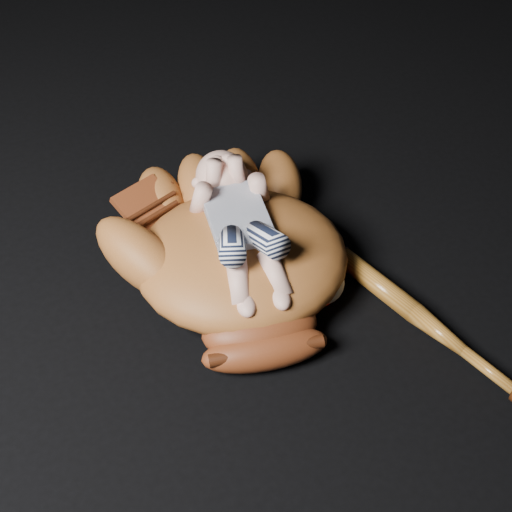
# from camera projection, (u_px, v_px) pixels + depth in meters

# --- Properties ---
(baseball_glove) EXTENTS (0.58, 0.63, 0.17)m
(baseball_glove) POSITION_uv_depth(u_px,v_px,m) (241.00, 251.00, 1.41)
(baseball_glove) COLOR brown
(baseball_glove) RESTS_ON ground
(newborn_baby) EXTENTS (0.23, 0.40, 0.15)m
(newborn_baby) POSITION_uv_depth(u_px,v_px,m) (242.00, 226.00, 1.38)
(newborn_baby) COLOR #D59D89
(newborn_baby) RESTS_ON baseball_glove
(baseball_bat) EXTENTS (0.15, 0.41, 0.04)m
(baseball_bat) POSITION_uv_depth(u_px,v_px,m) (425.00, 321.00, 1.38)
(baseball_bat) COLOR brown
(baseball_bat) RESTS_ON ground
(baseball) EXTENTS (0.10, 0.10, 0.08)m
(baseball) POSITION_uv_depth(u_px,v_px,m) (322.00, 283.00, 1.42)
(baseball) COLOR white
(baseball) RESTS_ON ground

